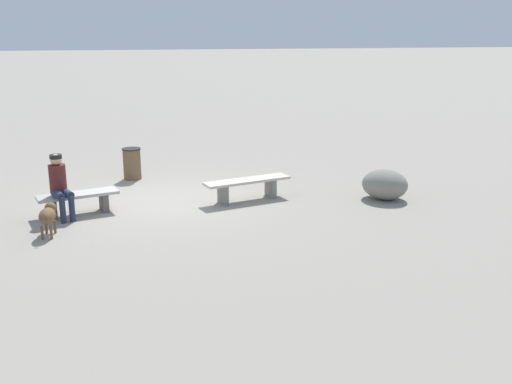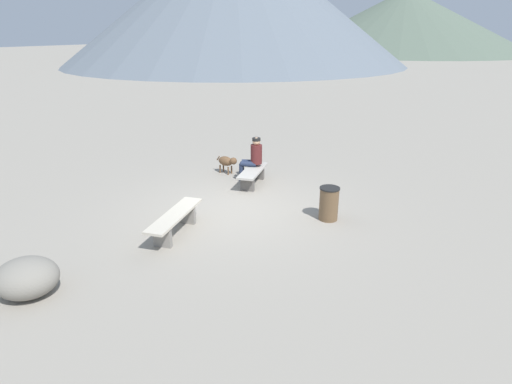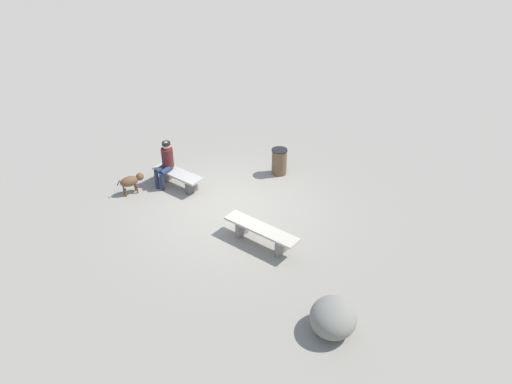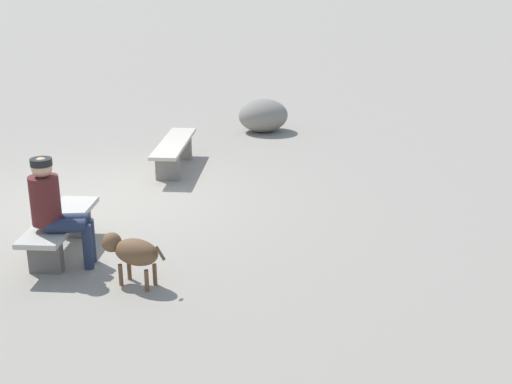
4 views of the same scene
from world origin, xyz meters
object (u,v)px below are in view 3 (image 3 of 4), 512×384
seated_person (166,161)px  trash_bin (279,162)px  boulder (333,317)px  bench_right (178,176)px  dog (131,181)px  bench_left (261,232)px

seated_person → trash_bin: size_ratio=1.64×
seated_person → trash_bin: bearing=-139.3°
seated_person → boulder: 6.63m
seated_person → bench_right: bearing=-172.9°
trash_bin → dog: bearing=66.8°
seated_person → trash_bin: seated_person is taller
bench_left → boulder: boulder is taller
bench_left → seated_person: 3.77m
dog → trash_bin: 4.10m
dog → bench_right: bearing=-14.8°
dog → boulder: (-6.76, -0.66, -0.05)m
bench_left → seated_person: bearing=-8.9°
seated_person → dog: bearing=59.3°
bench_right → trash_bin: trash_bin is taller
bench_right → dog: bearing=54.6°
bench_left → bench_right: bearing=-11.3°
bench_right → seated_person: seated_person is taller
bench_left → dog: 4.10m
boulder → seated_person: bearing=-2.7°
seated_person → dog: seated_person is taller
bench_right → dog: 1.24m
seated_person → trash_bin: (-1.46, -2.79, -0.33)m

